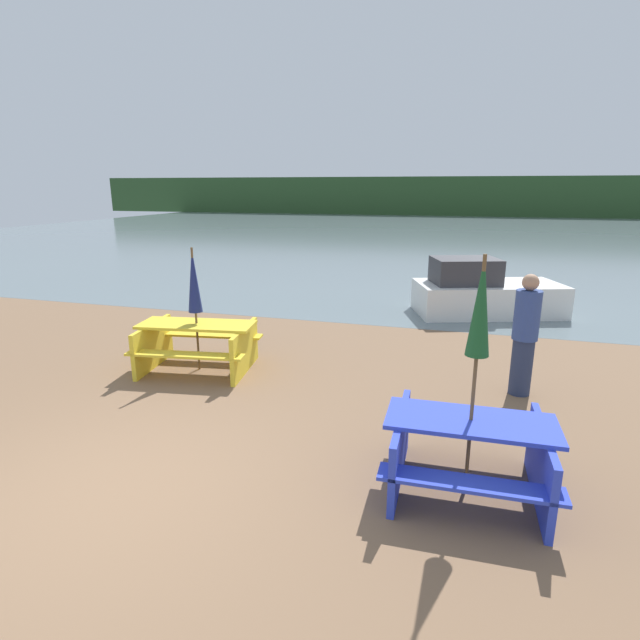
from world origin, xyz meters
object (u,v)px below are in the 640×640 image
Objects in this scene: picnic_table_yellow at (198,342)px; boat at (483,293)px; picnic_table_blue at (469,448)px; person at (525,335)px; umbrella_darkgreen at (480,311)px; umbrella_navy at (194,281)px.

boat is (4.66, 5.30, 0.03)m from picnic_table_yellow.
boat is at bearing 87.55° from picnic_table_blue.
picnic_table_yellow is 5.11m from person.
picnic_table_yellow is 1.15× the size of person.
person is (0.74, 2.74, -0.97)m from umbrella_darkgreen.
picnic_table_yellow is at bearing 151.70° from picnic_table_blue.
picnic_table_blue is 2.87m from person.
person is at bearing 4.54° from umbrella_navy.
umbrella_darkgreen is (4.34, -2.34, 1.39)m from picnic_table_yellow.
boat is (0.33, 7.64, -1.36)m from umbrella_darkgreen.
umbrella_navy is at bearing -175.46° from person.
umbrella_darkgreen is (0.00, 0.00, 1.41)m from picnic_table_blue.
umbrella_navy reaches higher than boat.
picnic_table_yellow is 1.01× the size of umbrella_navy.
picnic_table_yellow is at bearing -175.46° from person.
umbrella_darkgreen is 0.65× the size of boat.
umbrella_navy is 0.55× the size of boat.
picnic_table_blue is 0.93× the size of person.
picnic_table_yellow is at bearing 75.96° from umbrella_navy.
picnic_table_blue is 0.81× the size of picnic_table_yellow.
umbrella_darkgreen reaches higher than picnic_table_yellow.
boat is at bearing 48.65° from picnic_table_yellow.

